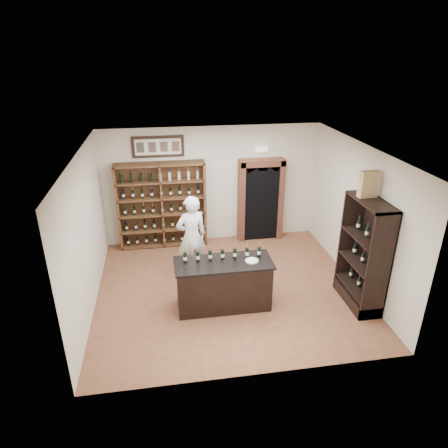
{
  "coord_description": "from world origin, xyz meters",
  "views": [
    {
      "loc": [
        -1.25,
        -7.15,
        4.78
      ],
      "look_at": [
        -0.04,
        0.3,
        1.38
      ],
      "focal_mm": 32.0,
      "sensor_mm": 36.0,
      "label": 1
    }
  ],
  "objects_px": {
    "counter_bottle_0": "(185,257)",
    "shopkeeper": "(192,236)",
    "tasting_counter": "(223,285)",
    "wine_shelf": "(162,205)",
    "wine_crate": "(369,184)",
    "side_cabinet": "(363,269)"
  },
  "relations": [
    {
      "from": "wine_shelf",
      "to": "counter_bottle_0",
      "type": "relative_size",
      "value": 7.33
    },
    {
      "from": "wine_crate",
      "to": "shopkeeper",
      "type": "bearing_deg",
      "value": 151.39
    },
    {
      "from": "tasting_counter",
      "to": "side_cabinet",
      "type": "bearing_deg",
      "value": -6.28
    },
    {
      "from": "wine_shelf",
      "to": "side_cabinet",
      "type": "bearing_deg",
      "value": -40.21
    },
    {
      "from": "tasting_counter",
      "to": "counter_bottle_0",
      "type": "bearing_deg",
      "value": 171.81
    },
    {
      "from": "tasting_counter",
      "to": "wine_crate",
      "type": "xyz_separation_m",
      "value": [
        2.68,
        -0.1,
        1.96
      ]
    },
    {
      "from": "counter_bottle_0",
      "to": "wine_crate",
      "type": "relative_size",
      "value": 0.6
    },
    {
      "from": "wine_crate",
      "to": "wine_shelf",
      "type": "bearing_deg",
      "value": 136.88
    },
    {
      "from": "tasting_counter",
      "to": "shopkeeper",
      "type": "xyz_separation_m",
      "value": [
        -0.49,
        1.33,
        0.45
      ]
    },
    {
      "from": "tasting_counter",
      "to": "shopkeeper",
      "type": "height_order",
      "value": "shopkeeper"
    },
    {
      "from": "side_cabinet",
      "to": "shopkeeper",
      "type": "xyz_separation_m",
      "value": [
        -3.22,
        1.63,
        0.19
      ]
    },
    {
      "from": "wine_shelf",
      "to": "tasting_counter",
      "type": "xyz_separation_m",
      "value": [
        1.1,
        -2.93,
        -0.61
      ]
    },
    {
      "from": "side_cabinet",
      "to": "wine_crate",
      "type": "bearing_deg",
      "value": 101.2
    },
    {
      "from": "counter_bottle_0",
      "to": "wine_crate",
      "type": "distance_m",
      "value": 3.67
    },
    {
      "from": "side_cabinet",
      "to": "shopkeeper",
      "type": "relative_size",
      "value": 1.17
    },
    {
      "from": "counter_bottle_0",
      "to": "tasting_counter",
      "type": "bearing_deg",
      "value": -8.19
    },
    {
      "from": "counter_bottle_0",
      "to": "side_cabinet",
      "type": "bearing_deg",
      "value": -6.68
    },
    {
      "from": "wine_shelf",
      "to": "shopkeeper",
      "type": "xyz_separation_m",
      "value": [
        0.61,
        -1.6,
        -0.16
      ]
    },
    {
      "from": "tasting_counter",
      "to": "wine_crate",
      "type": "relative_size",
      "value": 3.77
    },
    {
      "from": "wine_shelf",
      "to": "shopkeeper",
      "type": "distance_m",
      "value": 1.72
    },
    {
      "from": "tasting_counter",
      "to": "wine_crate",
      "type": "bearing_deg",
      "value": -2.09
    },
    {
      "from": "counter_bottle_0",
      "to": "shopkeeper",
      "type": "height_order",
      "value": "shopkeeper"
    }
  ]
}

